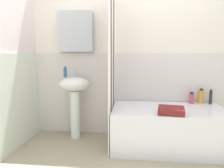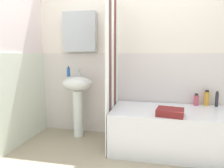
% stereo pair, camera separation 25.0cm
% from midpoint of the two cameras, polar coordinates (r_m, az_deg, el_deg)
% --- Properties ---
extents(wall_back_tiled, '(3.60, 0.18, 2.40)m').
position_cam_midpoint_polar(wall_back_tiled, '(2.91, 10.24, 7.42)').
color(wall_back_tiled, white).
rests_on(wall_back_tiled, ground_plane).
extents(sink, '(0.44, 0.34, 0.87)m').
position_cam_midpoint_polar(sink, '(2.88, -7.31, -2.55)').
color(sink, white).
rests_on(sink, ground_plane).
extents(faucet, '(0.03, 0.12, 0.12)m').
position_cam_midpoint_polar(faucet, '(2.92, -6.89, 3.42)').
color(faucet, silver).
rests_on(faucet, sink).
extents(soap_dispenser, '(0.05, 0.05, 0.15)m').
position_cam_midpoint_polar(soap_dispenser, '(2.88, -9.83, 3.39)').
color(soap_dispenser, '#26579F').
rests_on(soap_dispenser, sink).
extents(bathtub, '(1.41, 0.75, 0.51)m').
position_cam_midpoint_polar(bathtub, '(2.67, 18.58, -12.31)').
color(bathtub, white).
rests_on(bathtub, ground_plane).
extents(shower_curtain, '(0.01, 0.75, 2.00)m').
position_cam_midpoint_polar(shower_curtain, '(2.53, 2.94, 4.26)').
color(shower_curtain, white).
rests_on(shower_curtain, ground_plane).
extents(shampoo_bottle, '(0.04, 0.04, 0.20)m').
position_cam_midpoint_polar(shampoo_bottle, '(2.99, 29.78, -3.83)').
color(shampoo_bottle, '#2C2B31').
rests_on(shampoo_bottle, bathtub).
extents(lotion_bottle, '(0.07, 0.07, 0.21)m').
position_cam_midpoint_polar(lotion_bottle, '(2.98, 27.50, -3.64)').
color(lotion_bottle, gold).
rests_on(lotion_bottle, bathtub).
extents(conditioner_bottle, '(0.07, 0.07, 0.16)m').
position_cam_midpoint_polar(conditioner_bottle, '(2.93, 25.08, -4.14)').
color(conditioner_bottle, '#C3506B').
rests_on(conditioner_bottle, bathtub).
extents(towel_folded, '(0.32, 0.28, 0.08)m').
position_cam_midpoint_polar(towel_folded, '(2.36, 19.15, -7.58)').
color(towel_folded, maroon).
rests_on(towel_folded, bathtub).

